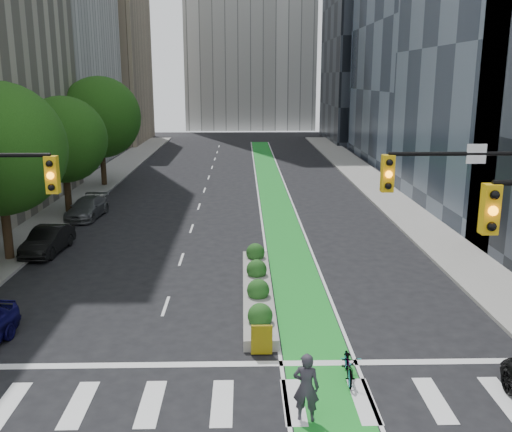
{
  "coord_description": "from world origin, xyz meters",
  "views": [
    {
      "loc": [
        0.61,
        -15.31,
        8.89
      ],
      "look_at": [
        1.18,
        8.82,
        3.0
      ],
      "focal_mm": 40.0,
      "sensor_mm": 36.0,
      "label": 1
    }
  ],
  "objects_px": {
    "bicycle": "(349,364)",
    "median_planter": "(258,287)",
    "parked_car_left_mid": "(48,240)",
    "parked_car_left_far": "(87,208)",
    "cyclist": "(306,387)"
  },
  "relations": [
    {
      "from": "bicycle",
      "to": "cyclist",
      "type": "distance_m",
      "value": 2.68
    },
    {
      "from": "median_planter",
      "to": "bicycle",
      "type": "height_order",
      "value": "median_planter"
    },
    {
      "from": "cyclist",
      "to": "parked_car_left_far",
      "type": "relative_size",
      "value": 0.43
    },
    {
      "from": "median_planter",
      "to": "bicycle",
      "type": "distance_m",
      "value": 7.24
    },
    {
      "from": "median_planter",
      "to": "parked_car_left_mid",
      "type": "height_order",
      "value": "parked_car_left_mid"
    },
    {
      "from": "cyclist",
      "to": "parked_car_left_mid",
      "type": "bearing_deg",
      "value": -39.79
    },
    {
      "from": "cyclist",
      "to": "parked_car_left_far",
      "type": "xyz_separation_m",
      "value": [
        -11.75,
        22.77,
        -0.31
      ]
    },
    {
      "from": "parked_car_left_mid",
      "to": "bicycle",
      "type": "bearing_deg",
      "value": -39.86
    },
    {
      "from": "parked_car_left_mid",
      "to": "median_planter",
      "type": "bearing_deg",
      "value": -25.66
    },
    {
      "from": "median_planter",
      "to": "cyclist",
      "type": "relative_size",
      "value": 5.32
    },
    {
      "from": "bicycle",
      "to": "median_planter",
      "type": "bearing_deg",
      "value": 115.44
    },
    {
      "from": "parked_car_left_far",
      "to": "parked_car_left_mid",
      "type": "bearing_deg",
      "value": -85.23
    },
    {
      "from": "parked_car_left_far",
      "to": "cyclist",
      "type": "bearing_deg",
      "value": -57.94
    },
    {
      "from": "median_planter",
      "to": "parked_car_left_mid",
      "type": "distance_m",
      "value": 12.37
    },
    {
      "from": "median_planter",
      "to": "cyclist",
      "type": "distance_m",
      "value": 8.98
    }
  ]
}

